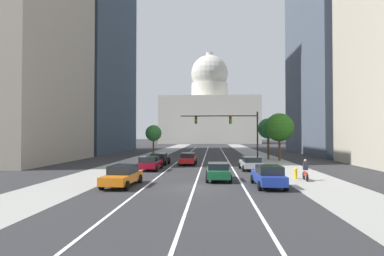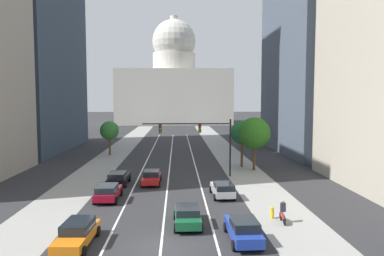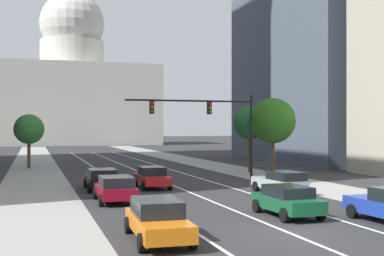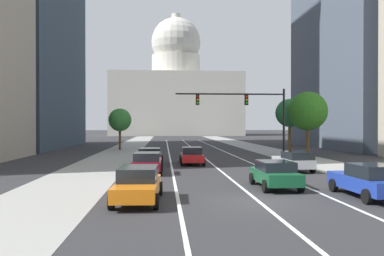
{
  "view_description": "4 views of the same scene",
  "coord_description": "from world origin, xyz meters",
  "px_view_note": "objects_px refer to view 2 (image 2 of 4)",
  "views": [
    {
      "loc": [
        1.28,
        -21.91,
        3.68
      ],
      "look_at": [
        -0.96,
        12.36,
        4.42
      ],
      "focal_mm": 29.45,
      "sensor_mm": 36.0,
      "label": 1
    },
    {
      "loc": [
        1.0,
        -21.83,
        9.02
      ],
      "look_at": [
        2.96,
        25.41,
        5.28
      ],
      "focal_mm": 34.07,
      "sensor_mm": 36.0,
      "label": 2
    },
    {
      "loc": [
        -9.52,
        -17.92,
        4.08
      ],
      "look_at": [
        1.82,
        18.8,
        4.09
      ],
      "focal_mm": 48.34,
      "sensor_mm": 36.0,
      "label": 3
    },
    {
      "loc": [
        -4.09,
        -17.15,
        3.3
      ],
      "look_at": [
        -1.17,
        24.2,
        2.99
      ],
      "focal_mm": 37.8,
      "sensor_mm": 36.0,
      "label": 4
    }
  ],
  "objects_px": {
    "car_orange": "(77,233)",
    "car_blue": "(243,229)",
    "car_crimson": "(108,192)",
    "street_tree_mid_left": "(109,131)",
    "car_silver": "(223,189)",
    "fire_hydrant": "(272,212)",
    "car_black": "(119,178)",
    "car_green": "(187,215)",
    "car_red": "(152,177)",
    "capitol_building": "(174,86)",
    "street_tree_mid_right": "(242,133)",
    "cyclist": "(283,211)",
    "street_tree_near_right": "(254,133)",
    "traffic_signal_mast": "(202,135)"
  },
  "relations": [
    {
      "from": "car_silver",
      "to": "car_red",
      "type": "bearing_deg",
      "value": 48.93
    },
    {
      "from": "fire_hydrant",
      "to": "street_tree_mid_left",
      "type": "xyz_separation_m",
      "value": [
        -18.08,
        32.22,
        3.5
      ]
    },
    {
      "from": "car_orange",
      "to": "car_silver",
      "type": "relative_size",
      "value": 1.11
    },
    {
      "from": "car_orange",
      "to": "car_silver",
      "type": "distance_m",
      "value": 14.89
    },
    {
      "from": "car_orange",
      "to": "car_blue",
      "type": "height_order",
      "value": "car_blue"
    },
    {
      "from": "car_black",
      "to": "cyclist",
      "type": "xyz_separation_m",
      "value": [
        13.88,
        -12.48,
        0.09
      ]
    },
    {
      "from": "car_blue",
      "to": "cyclist",
      "type": "height_order",
      "value": "cyclist"
    },
    {
      "from": "fire_hydrant",
      "to": "car_green",
      "type": "bearing_deg",
      "value": -168.59
    },
    {
      "from": "car_blue",
      "to": "fire_hydrant",
      "type": "bearing_deg",
      "value": -36.27
    },
    {
      "from": "traffic_signal_mast",
      "to": "car_black",
      "type": "bearing_deg",
      "value": -157.2
    },
    {
      "from": "car_orange",
      "to": "car_black",
      "type": "relative_size",
      "value": 1.07
    },
    {
      "from": "car_blue",
      "to": "car_crimson",
      "type": "bearing_deg",
      "value": 45.07
    },
    {
      "from": "car_blue",
      "to": "street_tree_near_right",
      "type": "relative_size",
      "value": 0.69
    },
    {
      "from": "car_green",
      "to": "fire_hydrant",
      "type": "height_order",
      "value": "car_green"
    },
    {
      "from": "capitol_building",
      "to": "fire_hydrant",
      "type": "distance_m",
      "value": 111.91
    },
    {
      "from": "traffic_signal_mast",
      "to": "street_tree_mid_left",
      "type": "relative_size",
      "value": 1.87
    },
    {
      "from": "capitol_building",
      "to": "street_tree_near_right",
      "type": "bearing_deg",
      "value": -83.32
    },
    {
      "from": "car_orange",
      "to": "street_tree_mid_right",
      "type": "height_order",
      "value": "street_tree_mid_right"
    },
    {
      "from": "car_black",
      "to": "street_tree_mid_left",
      "type": "relative_size",
      "value": 0.82
    },
    {
      "from": "car_black",
      "to": "street_tree_near_right",
      "type": "distance_m",
      "value": 17.99
    },
    {
      "from": "car_orange",
      "to": "street_tree_near_right",
      "type": "bearing_deg",
      "value": -32.16
    },
    {
      "from": "car_silver",
      "to": "cyclist",
      "type": "distance_m",
      "value": 7.99
    },
    {
      "from": "capitol_building",
      "to": "street_tree_near_right",
      "type": "height_order",
      "value": "capitol_building"
    },
    {
      "from": "car_blue",
      "to": "car_red",
      "type": "bearing_deg",
      "value": 21.87
    },
    {
      "from": "capitol_building",
      "to": "car_orange",
      "type": "height_order",
      "value": "capitol_building"
    },
    {
      "from": "traffic_signal_mast",
      "to": "street_tree_mid_left",
      "type": "xyz_separation_m",
      "value": [
        -13.75,
        16.95,
        -0.95
      ]
    },
    {
      "from": "car_orange",
      "to": "car_crimson",
      "type": "xyz_separation_m",
      "value": [
        -0.0,
        10.02,
        0.0
      ]
    },
    {
      "from": "car_red",
      "to": "car_silver",
      "type": "relative_size",
      "value": 1.01
    },
    {
      "from": "fire_hydrant",
      "to": "car_black",
      "type": "bearing_deg",
      "value": 139.42
    },
    {
      "from": "car_black",
      "to": "traffic_signal_mast",
      "type": "distance_m",
      "value": 10.66
    },
    {
      "from": "street_tree_mid_left",
      "to": "street_tree_mid_right",
      "type": "bearing_deg",
      "value": -29.54
    },
    {
      "from": "street_tree_mid_left",
      "to": "car_orange",
      "type": "bearing_deg",
      "value": -82.7
    },
    {
      "from": "car_crimson",
      "to": "street_tree_mid_right",
      "type": "height_order",
      "value": "street_tree_mid_right"
    },
    {
      "from": "street_tree_mid_left",
      "to": "car_black",
      "type": "bearing_deg",
      "value": -77.24
    },
    {
      "from": "car_green",
      "to": "car_black",
      "type": "height_order",
      "value": "car_black"
    },
    {
      "from": "capitol_building",
      "to": "cyclist",
      "type": "relative_size",
      "value": 24.01
    },
    {
      "from": "fire_hydrant",
      "to": "cyclist",
      "type": "bearing_deg",
      "value": -63.69
    },
    {
      "from": "car_green",
      "to": "car_red",
      "type": "xyz_separation_m",
      "value": [
        -3.46,
        13.0,
        -0.01
      ]
    },
    {
      "from": "capitol_building",
      "to": "car_crimson",
      "type": "xyz_separation_m",
      "value": [
        -5.19,
        -105.28,
        -13.21
      ]
    },
    {
      "from": "car_green",
      "to": "cyclist",
      "type": "distance_m",
      "value": 6.97
    },
    {
      "from": "street_tree_near_right",
      "to": "fire_hydrant",
      "type": "bearing_deg",
      "value": -97.89
    },
    {
      "from": "car_orange",
      "to": "car_black",
      "type": "xyz_separation_m",
      "value": [
        -0.01,
        15.98,
        -0.02
      ]
    },
    {
      "from": "capitol_building",
      "to": "car_silver",
      "type": "distance_m",
      "value": 105.58
    },
    {
      "from": "fire_hydrant",
      "to": "street_tree_mid_right",
      "type": "relative_size",
      "value": 0.15
    },
    {
      "from": "car_crimson",
      "to": "fire_hydrant",
      "type": "relative_size",
      "value": 4.79
    },
    {
      "from": "car_orange",
      "to": "car_crimson",
      "type": "bearing_deg",
      "value": 2.36
    },
    {
      "from": "car_green",
      "to": "street_tree_mid_right",
      "type": "height_order",
      "value": "street_tree_mid_right"
    },
    {
      "from": "capitol_building",
      "to": "cyclist",
      "type": "xyz_separation_m",
      "value": [
        8.69,
        -111.81,
        -13.13
      ]
    },
    {
      "from": "car_crimson",
      "to": "car_black",
      "type": "bearing_deg",
      "value": 0.58
    },
    {
      "from": "capitol_building",
      "to": "street_tree_mid_left",
      "type": "distance_m",
      "value": 79.82
    }
  ]
}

